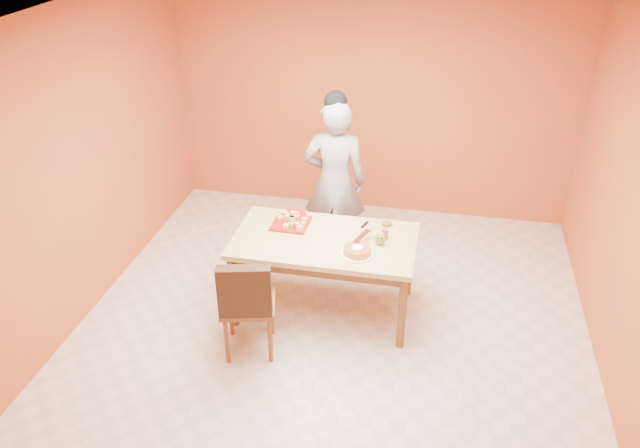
% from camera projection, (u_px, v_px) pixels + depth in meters
% --- Properties ---
extents(floor, '(5.00, 5.00, 0.00)m').
position_uv_depth(floor, '(329.00, 336.00, 5.49)').
color(floor, '#BCB6A1').
rests_on(floor, ground).
extents(ceiling, '(5.00, 5.00, 0.00)m').
position_uv_depth(ceiling, '(332.00, 21.00, 4.15)').
color(ceiling, silver).
rests_on(ceiling, wall_back).
extents(wall_back, '(4.50, 0.00, 4.50)m').
position_uv_depth(wall_back, '(373.00, 99.00, 6.94)').
color(wall_back, '#B24429').
rests_on(wall_back, floor).
extents(wall_left, '(0.00, 5.00, 5.00)m').
position_uv_depth(wall_left, '(67.00, 176.00, 5.21)').
color(wall_left, '#B24429').
rests_on(wall_left, floor).
extents(dining_table, '(1.60, 0.90, 0.76)m').
position_uv_depth(dining_table, '(325.00, 248.00, 5.51)').
color(dining_table, tan).
rests_on(dining_table, floor).
extents(dining_chair, '(0.54, 0.61, 0.96)m').
position_uv_depth(dining_chair, '(247.00, 302.00, 5.10)').
color(dining_chair, brown).
rests_on(dining_chair, floor).
extents(pastry_pile, '(0.29, 0.29, 0.10)m').
position_uv_depth(pastry_pile, '(291.00, 218.00, 5.65)').
color(pastry_pile, tan).
rests_on(pastry_pile, pastry_platter).
extents(person, '(0.68, 0.49, 1.72)m').
position_uv_depth(person, '(335.00, 183.00, 6.21)').
color(person, gray).
rests_on(person, floor).
extents(pastry_platter, '(0.34, 0.34, 0.02)m').
position_uv_depth(pastry_platter, '(291.00, 224.00, 5.68)').
color(pastry_platter, maroon).
rests_on(pastry_platter, dining_table).
extents(red_dinner_plate, '(0.26, 0.26, 0.01)m').
position_uv_depth(red_dinner_plate, '(294.00, 215.00, 5.82)').
color(red_dinner_plate, maroon).
rests_on(red_dinner_plate, dining_table).
extents(white_cake_plate, '(0.37, 0.37, 0.01)m').
position_uv_depth(white_cake_plate, '(357.00, 254.00, 5.24)').
color(white_cake_plate, white).
rests_on(white_cake_plate, dining_table).
extents(sponge_cake, '(0.28, 0.28, 0.05)m').
position_uv_depth(sponge_cake, '(357.00, 250.00, 5.23)').
color(sponge_cake, gold).
rests_on(sponge_cake, white_cake_plate).
extents(cake_server, '(0.14, 0.27, 0.01)m').
position_uv_depth(cake_server, '(362.00, 236.00, 5.36)').
color(cake_server, white).
rests_on(cake_server, sponge_cake).
extents(egg_ornament, '(0.10, 0.08, 0.12)m').
position_uv_depth(egg_ornament, '(380.00, 238.00, 5.35)').
color(egg_ornament, olive).
rests_on(egg_ornament, dining_table).
extents(magenta_glass, '(0.07, 0.07, 0.09)m').
position_uv_depth(magenta_glass, '(385.00, 234.00, 5.45)').
color(magenta_glass, '#E02160').
rests_on(magenta_glass, dining_table).
extents(checker_tin, '(0.11, 0.11, 0.03)m').
position_uv_depth(checker_tin, '(387.00, 224.00, 5.67)').
color(checker_tin, '#311B0D').
rests_on(checker_tin, dining_table).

